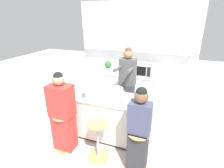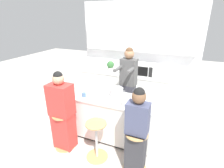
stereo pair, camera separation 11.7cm
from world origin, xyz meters
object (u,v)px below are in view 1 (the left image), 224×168
(bar_stool_center, at_px, (98,140))
(coffee_cup_far, at_px, (98,95))
(kitchen_island, at_px, (111,117))
(banana_bunch, at_px, (140,97))
(bar_stool_rightmost, at_px, (138,150))
(person_seated_near, at_px, (139,133))
(coffee_cup_near, at_px, (84,95))
(potted_plant, at_px, (108,66))
(bar_stool_leftmost, at_px, (64,131))
(person_wrapped_blanket, at_px, (63,114))
(fruit_bowl, at_px, (128,103))
(cooking_pot, at_px, (116,92))
(microwave, at_px, (143,69))
(person_cooking, at_px, (127,87))

(bar_stool_center, xyz_separation_m, coffee_cup_far, (-0.22, 0.54, 0.57))
(kitchen_island, xyz_separation_m, banana_bunch, (0.52, 0.16, 0.46))
(bar_stool_rightmost, bearing_deg, person_seated_near, 99.15)
(coffee_cup_near, bearing_deg, potted_plant, 95.93)
(kitchen_island, xyz_separation_m, bar_stool_rightmost, (0.68, -0.61, -0.09))
(bar_stool_leftmost, height_order, bar_stool_center, same)
(bar_stool_leftmost, distance_m, person_wrapped_blanket, 0.35)
(bar_stool_center, height_order, coffee_cup_near, coffee_cup_near)
(coffee_cup_near, bearing_deg, fruit_bowl, -0.35)
(bar_stool_center, relative_size, person_wrapped_blanket, 0.47)
(coffee_cup_far, bearing_deg, person_seated_near, -30.02)
(cooking_pot, height_order, microwave, microwave)
(person_cooking, distance_m, potted_plant, 1.21)
(person_wrapped_blanket, bearing_deg, cooking_pot, 43.88)
(bar_stool_center, bearing_deg, microwave, 81.65)
(coffee_cup_near, xyz_separation_m, microwave, (0.80, 1.67, 0.13))
(bar_stool_leftmost, bearing_deg, coffee_cup_far, 49.09)
(cooking_pot, bearing_deg, banana_bunch, 7.00)
(bar_stool_rightmost, distance_m, person_wrapped_blanket, 1.41)
(microwave, bearing_deg, person_seated_near, -80.03)
(kitchen_island, bearing_deg, cooking_pot, 55.85)
(bar_stool_center, relative_size, banana_bunch, 4.85)
(microwave, bearing_deg, fruit_bowl, -87.75)
(person_wrapped_blanket, relative_size, coffee_cup_near, 13.34)
(bar_stool_leftmost, bearing_deg, bar_stool_center, -0.78)
(coffee_cup_far, distance_m, potted_plant, 1.68)
(kitchen_island, distance_m, person_wrapped_blanket, 0.94)
(kitchen_island, bearing_deg, person_seated_near, -41.15)
(person_cooking, relative_size, person_wrapped_blanket, 1.17)
(bar_stool_rightmost, bearing_deg, fruit_bowl, 124.74)
(bar_stool_rightmost, distance_m, fruit_bowl, 0.78)
(bar_stool_center, xyz_separation_m, microwave, (0.31, 2.12, 0.69))
(coffee_cup_far, bearing_deg, banana_bunch, 17.67)
(cooking_pot, height_order, banana_bunch, cooking_pot)
(bar_stool_center, bearing_deg, bar_stool_leftmost, 179.22)
(cooking_pot, xyz_separation_m, potted_plant, (-0.74, 1.44, 0.08))
(bar_stool_rightmost, distance_m, banana_bunch, 0.96)
(person_seated_near, relative_size, microwave, 3.00)
(bar_stool_center, relative_size, microwave, 1.47)
(person_seated_near, bearing_deg, person_cooking, 114.08)
(kitchen_island, xyz_separation_m, bar_stool_center, (0.00, -0.62, -0.09))
(kitchen_island, bearing_deg, coffee_cup_far, -161.46)
(coffee_cup_far, bearing_deg, person_cooking, 63.53)
(person_cooking, bearing_deg, kitchen_island, -98.60)
(bar_stool_rightmost, bearing_deg, kitchen_island, 138.19)
(microwave, height_order, potted_plant, microwave)
(fruit_bowl, distance_m, coffee_cup_near, 0.86)
(person_cooking, bearing_deg, cooking_pot, -93.38)
(fruit_bowl, relative_size, coffee_cup_near, 1.98)
(bar_stool_rightmost, relative_size, coffee_cup_near, 6.22)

